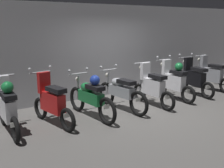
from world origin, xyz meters
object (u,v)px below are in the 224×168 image
at_px(motorbike_slot_6, 194,78).
at_px(motorbike_slot_4, 152,87).
at_px(motorbike_slot_1, 52,102).
at_px(motorbike_slot_2, 91,97).
at_px(motorbike_slot_0, 7,107).
at_px(motorbike_slot_7, 211,75).
at_px(motorbike_slot_3, 121,92).
at_px(motorbike_slot_5, 173,81).

bearing_deg(motorbike_slot_6, motorbike_slot_4, -174.76).
distance_m(motorbike_slot_1, motorbike_slot_2, 0.97).
height_order(motorbike_slot_0, motorbike_slot_7, same).
xyz_separation_m(motorbike_slot_3, motorbike_slot_4, (0.96, -0.14, 0.03)).
distance_m(motorbike_slot_4, motorbike_slot_7, 2.90).
xyz_separation_m(motorbike_slot_2, motorbike_slot_3, (0.96, 0.09, -0.04)).
height_order(motorbike_slot_4, motorbike_slot_5, motorbike_slot_5).
bearing_deg(motorbike_slot_1, motorbike_slot_2, -3.22).
bearing_deg(motorbike_slot_7, motorbike_slot_6, -174.06).
height_order(motorbike_slot_4, motorbike_slot_7, same).
bearing_deg(motorbike_slot_7, motorbike_slot_4, -174.52).
bearing_deg(motorbike_slot_5, motorbike_slot_7, 4.29).
bearing_deg(motorbike_slot_3, motorbike_slot_4, -8.10).
xyz_separation_m(motorbike_slot_3, motorbike_slot_6, (2.89, 0.04, 0.04)).
xyz_separation_m(motorbike_slot_5, motorbike_slot_6, (0.97, 0.04, -0.04)).
height_order(motorbike_slot_1, motorbike_slot_4, motorbike_slot_1).
bearing_deg(motorbike_slot_0, motorbike_slot_7, 1.18).
bearing_deg(motorbike_slot_1, motorbike_slot_4, -2.00).
relative_size(motorbike_slot_2, motorbike_slot_5, 1.16).
height_order(motorbike_slot_0, motorbike_slot_1, motorbike_slot_1).
distance_m(motorbike_slot_0, motorbike_slot_5, 4.81).
xyz_separation_m(motorbike_slot_4, motorbike_slot_6, (1.93, 0.18, 0.00)).
bearing_deg(motorbike_slot_4, motorbike_slot_0, 177.95).
bearing_deg(motorbike_slot_1, motorbike_slot_5, 0.47).
relative_size(motorbike_slot_4, motorbike_slot_7, 1.00).
relative_size(motorbike_slot_2, motorbike_slot_4, 1.16).
relative_size(motorbike_slot_1, motorbike_slot_7, 0.99).
relative_size(motorbike_slot_0, motorbike_slot_2, 0.86).
xyz_separation_m(motorbike_slot_2, motorbike_slot_6, (3.85, 0.13, -0.00)).
distance_m(motorbike_slot_3, motorbike_slot_7, 3.85).
bearing_deg(motorbike_slot_4, motorbike_slot_6, 5.24).
distance_m(motorbike_slot_2, motorbike_slot_7, 4.81).
distance_m(motorbike_slot_4, motorbike_slot_5, 0.97).
xyz_separation_m(motorbike_slot_2, motorbike_slot_4, (1.92, -0.05, -0.00)).
bearing_deg(motorbike_slot_4, motorbike_slot_1, 178.00).
bearing_deg(motorbike_slot_4, motorbike_slot_2, 178.62).
xyz_separation_m(motorbike_slot_1, motorbike_slot_2, (0.97, -0.05, 0.00)).
bearing_deg(motorbike_slot_5, motorbike_slot_4, -172.18).
relative_size(motorbike_slot_2, motorbike_slot_7, 1.16).
distance_m(motorbike_slot_1, motorbike_slot_4, 2.89).
relative_size(motorbike_slot_0, motorbike_slot_5, 1.00).
xyz_separation_m(motorbike_slot_0, motorbike_slot_7, (6.73, 0.14, -0.04)).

